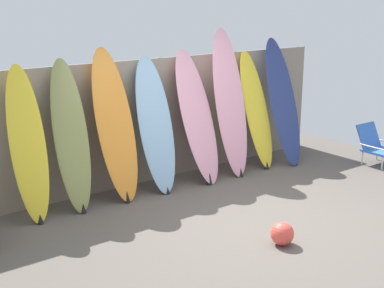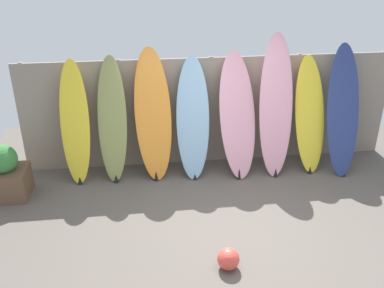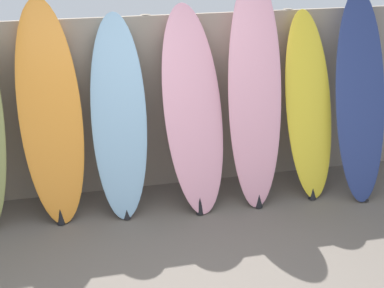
# 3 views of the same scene
# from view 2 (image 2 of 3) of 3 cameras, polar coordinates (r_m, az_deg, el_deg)

# --- Properties ---
(ground) EXTENTS (7.68, 7.68, 0.00)m
(ground) POSITION_cam_2_polar(r_m,az_deg,el_deg) (5.78, 5.54, -11.31)
(ground) COLOR #5B544C
(fence_back) EXTENTS (6.08, 0.11, 1.80)m
(fence_back) POSITION_cam_2_polar(r_m,az_deg,el_deg) (7.07, 2.44, 4.40)
(fence_back) COLOR gray
(fence_back) RESTS_ON ground
(surfboard_yellow_0) EXTENTS (0.45, 0.51, 1.89)m
(surfboard_yellow_0) POSITION_cam_2_polar(r_m,az_deg,el_deg) (6.72, -15.33, 2.57)
(surfboard_yellow_0) COLOR yellow
(surfboard_yellow_0) RESTS_ON ground
(surfboard_olive_1) EXTENTS (0.49, 0.61, 1.92)m
(surfboard_olive_1) POSITION_cam_2_polar(r_m,az_deg,el_deg) (6.66, -10.58, 3.05)
(surfboard_olive_1) COLOR olive
(surfboard_olive_1) RESTS_ON ground
(surfboard_orange_2) EXTENTS (0.62, 0.65, 2.02)m
(surfboard_orange_2) POSITION_cam_2_polar(r_m,az_deg,el_deg) (6.62, -5.20, 3.70)
(surfboard_orange_2) COLOR orange
(surfboard_orange_2) RESTS_ON ground
(surfboard_skyblue_3) EXTENTS (0.55, 0.66, 1.87)m
(surfboard_skyblue_3) POSITION_cam_2_polar(r_m,az_deg,el_deg) (6.67, 0.12, 3.28)
(surfboard_skyblue_3) COLOR #8CB7D6
(surfboard_skyblue_3) RESTS_ON ground
(surfboard_pink_4) EXTENTS (0.65, 0.78, 1.93)m
(surfboard_pink_4) POSITION_cam_2_polar(r_m,az_deg,el_deg) (6.75, 6.08, 3.63)
(surfboard_pink_4) COLOR pink
(surfboard_pink_4) RESTS_ON ground
(surfboard_pink_5) EXTENTS (0.58, 0.69, 2.21)m
(surfboard_pink_5) POSITION_cam_2_polar(r_m,az_deg,el_deg) (6.82, 11.12, 4.84)
(surfboard_pink_5) COLOR pink
(surfboard_pink_5) RESTS_ON ground
(surfboard_yellow_6) EXTENTS (0.55, 0.70, 1.83)m
(surfboard_yellow_6) POSITION_cam_2_polar(r_m,az_deg,el_deg) (7.12, 15.42, 3.68)
(surfboard_yellow_6) COLOR yellow
(surfboard_yellow_6) RESTS_ON ground
(surfboard_navy_7) EXTENTS (0.60, 0.87, 2.01)m
(surfboard_navy_7) POSITION_cam_2_polar(r_m,az_deg,el_deg) (7.22, 19.48, 4.16)
(surfboard_navy_7) COLOR navy
(surfboard_navy_7) RESTS_ON ground
(planter_box) EXTENTS (0.61, 0.55, 0.83)m
(planter_box) POSITION_cam_2_polar(r_m,az_deg,el_deg) (6.82, -23.57, -3.82)
(planter_box) COLOR brown
(planter_box) RESTS_ON ground
(beach_ball) EXTENTS (0.26, 0.26, 0.26)m
(beach_ball) POSITION_cam_2_polar(r_m,az_deg,el_deg) (5.13, 4.87, -15.02)
(beach_ball) COLOR #E54C3F
(beach_ball) RESTS_ON ground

